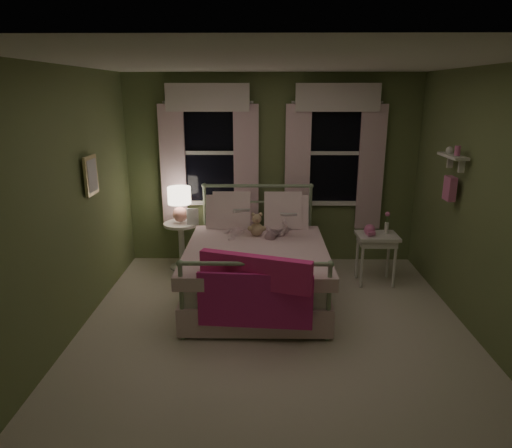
{
  "coord_description": "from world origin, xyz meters",
  "views": [
    {
      "loc": [
        -0.12,
        -4.16,
        2.37
      ],
      "look_at": [
        -0.19,
        0.5,
        1.0
      ],
      "focal_mm": 32.0,
      "sensor_mm": 36.0,
      "label": 1
    }
  ],
  "objects_px": {
    "child_right": "(280,213)",
    "nightstand_right": "(377,242)",
    "teddy_bear": "(257,226)",
    "nightstand_left": "(181,239)",
    "bed": "(256,266)",
    "table_lamp": "(180,201)",
    "child_left": "(234,213)"
  },
  "relations": [
    {
      "from": "child_right",
      "to": "nightstand_right",
      "type": "bearing_deg",
      "value": -154.29
    },
    {
      "from": "child_right",
      "to": "teddy_bear",
      "type": "xyz_separation_m",
      "value": [
        -0.28,
        -0.16,
        -0.13
      ]
    },
    {
      "from": "child_right",
      "to": "nightstand_left",
      "type": "distance_m",
      "value": 1.48
    },
    {
      "from": "bed",
      "to": "teddy_bear",
      "type": "xyz_separation_m",
      "value": [
        0.0,
        0.26,
        0.41
      ]
    },
    {
      "from": "table_lamp",
      "to": "nightstand_right",
      "type": "distance_m",
      "value": 2.61
    },
    {
      "from": "table_lamp",
      "to": "nightstand_left",
      "type": "bearing_deg",
      "value": -90.0
    },
    {
      "from": "child_right",
      "to": "nightstand_right",
      "type": "distance_m",
      "value": 1.27
    },
    {
      "from": "nightstand_left",
      "to": "nightstand_right",
      "type": "relative_size",
      "value": 1.02
    },
    {
      "from": "child_left",
      "to": "teddy_bear",
      "type": "distance_m",
      "value": 0.35
    },
    {
      "from": "child_right",
      "to": "nightstand_left",
      "type": "relative_size",
      "value": 1.08
    },
    {
      "from": "bed",
      "to": "nightstand_left",
      "type": "bearing_deg",
      "value": 139.62
    },
    {
      "from": "child_left",
      "to": "table_lamp",
      "type": "xyz_separation_m",
      "value": [
        -0.76,
        0.46,
        0.04
      ]
    },
    {
      "from": "child_left",
      "to": "nightstand_left",
      "type": "distance_m",
      "value": 1.02
    },
    {
      "from": "child_left",
      "to": "teddy_bear",
      "type": "bearing_deg",
      "value": 157.23
    },
    {
      "from": "teddy_bear",
      "to": "nightstand_right",
      "type": "relative_size",
      "value": 0.47
    },
    {
      "from": "child_right",
      "to": "table_lamp",
      "type": "xyz_separation_m",
      "value": [
        -1.32,
        0.46,
        0.03
      ]
    },
    {
      "from": "bed",
      "to": "nightstand_left",
      "type": "relative_size",
      "value": 3.13
    },
    {
      "from": "teddy_bear",
      "to": "nightstand_left",
      "type": "bearing_deg",
      "value": 149.17
    },
    {
      "from": "bed",
      "to": "child_right",
      "type": "distance_m",
      "value": 0.74
    },
    {
      "from": "child_right",
      "to": "table_lamp",
      "type": "relative_size",
      "value": 1.48
    },
    {
      "from": "teddy_bear",
      "to": "bed",
      "type": "bearing_deg",
      "value": -90.0
    },
    {
      "from": "child_right",
      "to": "teddy_bear",
      "type": "height_order",
      "value": "child_right"
    },
    {
      "from": "child_left",
      "to": "nightstand_left",
      "type": "relative_size",
      "value": 1.07
    },
    {
      "from": "child_left",
      "to": "teddy_bear",
      "type": "relative_size",
      "value": 2.35
    },
    {
      "from": "child_left",
      "to": "child_right",
      "type": "distance_m",
      "value": 0.56
    },
    {
      "from": "teddy_bear",
      "to": "nightstand_right",
      "type": "distance_m",
      "value": 1.52
    },
    {
      "from": "nightstand_right",
      "to": "nightstand_left",
      "type": "bearing_deg",
      "value": 169.32
    },
    {
      "from": "bed",
      "to": "teddy_bear",
      "type": "distance_m",
      "value": 0.49
    },
    {
      "from": "child_left",
      "to": "child_right",
      "type": "height_order",
      "value": "child_right"
    },
    {
      "from": "bed",
      "to": "nightstand_right",
      "type": "height_order",
      "value": "bed"
    },
    {
      "from": "child_right",
      "to": "bed",
      "type": "bearing_deg",
      "value": 82.91
    },
    {
      "from": "teddy_bear",
      "to": "nightstand_right",
      "type": "height_order",
      "value": "teddy_bear"
    }
  ]
}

